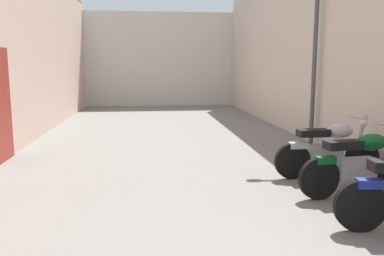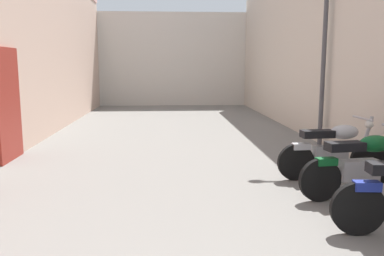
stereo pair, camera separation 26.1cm
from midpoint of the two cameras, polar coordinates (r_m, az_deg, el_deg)
name	(u,v)px [view 1 (the left image)]	position (r m, az deg, el deg)	size (l,w,h in m)	color
ground_plane	(178,164)	(7.62, -3.05, -5.17)	(34.49, 34.49, 0.00)	slate
building_right	(321,28)	(10.22, 17.18, 13.47)	(0.45, 18.49, 5.47)	beige
building_far_end	(159,60)	(19.63, -5.14, 9.70)	(9.76, 2.00, 4.26)	beige
motorcycle_fourth	(360,162)	(6.10, 21.76, -4.53)	(1.85, 0.58, 1.04)	black
motorcycle_fifth	(329,148)	(6.97, 17.96, -2.71)	(1.85, 0.58, 1.04)	black
street_lamp	(313,15)	(9.57, 16.13, 15.25)	(0.79, 0.18, 5.12)	#47474C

